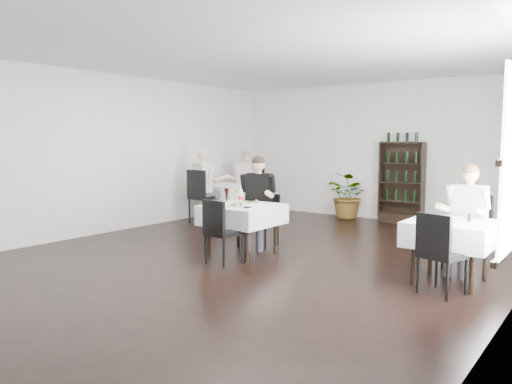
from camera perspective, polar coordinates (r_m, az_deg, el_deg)
room_shell at (r=7.37m, az=0.25°, el=3.99°), size 9.00×9.00×9.00m
wine_shelf at (r=10.96m, az=16.29°, el=0.98°), size 0.90×0.28×1.75m
main_table at (r=7.63m, az=-1.58°, el=-2.57°), size 1.03×1.03×0.77m
left_table at (r=11.06m, az=-3.42°, el=0.07°), size 0.98×0.98×0.77m
right_table at (r=6.56m, az=21.37°, el=-4.40°), size 0.98×0.98×0.77m
potted_tree at (r=11.33m, az=10.58°, el=-0.37°), size 1.16×1.09×1.04m
main_chair_far at (r=8.27m, az=1.15°, el=-2.80°), size 0.41×0.41×0.87m
main_chair_near at (r=7.03m, az=-4.17°, el=-4.11°), size 0.46×0.46×0.92m
left_chair_far at (r=11.62m, az=-0.54°, el=0.56°), size 0.57×0.57×1.15m
left_chair_near at (r=10.52m, az=-6.29°, el=-0.10°), size 0.54×0.55×1.14m
right_chair_far at (r=7.31m, az=23.23°, el=-3.71°), size 0.59×0.59×1.03m
right_chair_near at (r=6.00m, az=20.16°, el=-6.11°), size 0.53×0.54×0.94m
diner_main at (r=8.08m, az=0.18°, el=-0.30°), size 0.66×0.70×1.50m
diner_left_far at (r=11.46m, az=-1.31°, el=1.54°), size 0.61×0.64×1.50m
diner_left_near at (r=10.53m, az=-5.70°, el=1.37°), size 0.66×0.71×1.58m
diner_right_far at (r=7.04m, az=22.94°, el=-1.97°), size 0.59×0.61×1.45m
plate_far at (r=7.75m, az=-0.40°, el=-1.22°), size 0.27×0.27×0.07m
plate_near at (r=7.35m, az=-2.21°, el=-1.60°), size 0.31×0.31×0.08m
pilsner_dark at (r=7.70m, az=-3.37°, el=-0.45°), size 0.07×0.07×0.31m
pilsner_lager at (r=7.83m, az=-2.21°, el=-0.47°), size 0.06×0.06×0.26m
coke_bottle at (r=7.69m, az=-1.78°, el=-0.54°), size 0.07×0.07×0.28m
napkin_cutlery at (r=7.31m, az=-1.21°, el=-1.73°), size 0.17×0.18×0.02m
pepper_mill at (r=6.58m, az=23.19°, el=-2.73°), size 0.05×0.05×0.09m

